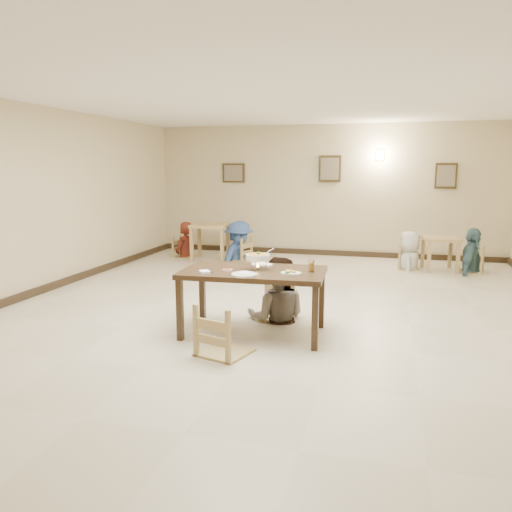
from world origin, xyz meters
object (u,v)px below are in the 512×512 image
(curry_warmer, at_px, (258,257))
(drink_glass, at_px, (311,266))
(bg_table_right, at_px, (441,244))
(bg_diner_d, at_px, (474,228))
(bg_diner_a, at_px, (184,222))
(main_diner, at_px, (277,257))
(bg_table_left, at_px, (210,230))
(bg_chair_rl, at_px, (410,247))
(chair_far, at_px, (277,282))
(bg_chair_ll, at_px, (184,237))
(bg_diner_b, at_px, (239,221))
(bg_diner_c, at_px, (411,231))
(bg_chair_lr, at_px, (239,239))
(main_table, at_px, (253,277))
(bg_chair_rr, at_px, (472,249))
(chair_near, at_px, (224,306))

(curry_warmer, xyz_separation_m, drink_glass, (0.65, 0.03, -0.09))
(bg_table_right, relative_size, bg_diner_d, 0.44)
(bg_diner_a, bearing_deg, bg_table_right, 99.12)
(main_diner, distance_m, bg_table_left, 4.68)
(bg_chair_rl, bearing_deg, curry_warmer, 157.78)
(chair_far, xyz_separation_m, bg_chair_ll, (-3.06, 4.02, -0.03))
(bg_diner_b, relative_size, bg_diner_c, 1.14)
(bg_diner_b, bearing_deg, bg_diner_c, -77.87)
(bg_chair_lr, bearing_deg, main_diner, 42.77)
(drink_glass, relative_size, bg_table_left, 0.16)
(main_table, relative_size, bg_chair_rr, 1.88)
(curry_warmer, bearing_deg, bg_chair_rr, 56.07)
(curry_warmer, height_order, bg_chair_rl, curry_warmer)
(bg_chair_rl, distance_m, bg_diner_d, 1.24)
(bg_table_left, bearing_deg, curry_warmer, -63.49)
(bg_table_right, xyz_separation_m, bg_diner_c, (-0.58, -0.01, 0.24))
(bg_chair_rl, xyz_separation_m, bg_chair_rr, (1.16, -0.03, 0.02))
(drink_glass, xyz_separation_m, bg_diner_c, (1.30, 4.62, -0.10))
(curry_warmer, relative_size, bg_table_left, 0.37)
(bg_chair_rl, bearing_deg, bg_table_right, -88.92)
(chair_near, relative_size, bg_chair_ll, 1.16)
(curry_warmer, xyz_separation_m, bg_chair_ll, (-2.97, 4.71, -0.49))
(bg_table_right, xyz_separation_m, bg_chair_lr, (-4.18, 0.01, -0.05))
(bg_diner_b, xyz_separation_m, bg_diner_c, (3.60, -0.02, -0.11))
(bg_chair_rr, bearing_deg, bg_table_right, -80.44)
(drink_glass, xyz_separation_m, bg_chair_rr, (2.46, 4.59, -0.40))
(drink_glass, distance_m, bg_table_right, 5.00)
(main_diner, xyz_separation_m, bg_diner_b, (-1.76, 4.04, 0.02))
(chair_far, relative_size, bg_chair_lr, 1.02)
(bg_chair_lr, relative_size, bg_diner_d, 0.56)
(bg_table_left, height_order, bg_diner_b, bg_diner_b)
(bg_chair_ll, height_order, bg_chair_rr, bg_chair_ll)
(bg_chair_rr, bearing_deg, bg_diner_b, -77.53)
(bg_table_right, relative_size, bg_chair_lr, 0.79)
(main_diner, height_order, bg_chair_rr, main_diner)
(main_table, relative_size, bg_table_right, 2.29)
(bg_table_left, distance_m, bg_table_right, 4.84)
(drink_glass, height_order, bg_table_left, drink_glass)
(chair_far, height_order, bg_diner_d, bg_diner_d)
(curry_warmer, relative_size, bg_chair_lr, 0.34)
(bg_chair_lr, bearing_deg, bg_diner_a, -72.61)
(bg_chair_rr, bearing_deg, main_diner, -23.92)
(bg_chair_ll, xyz_separation_m, bg_diner_a, (0.00, 0.00, 0.35))
(drink_glass, xyz_separation_m, bg_table_right, (1.88, 4.62, -0.33))
(bg_diner_a, bearing_deg, bg_diner_c, 98.98)
(bg_diner_b, bearing_deg, bg_chair_rl, -77.87)
(bg_table_left, bearing_deg, bg_diner_a, 173.26)
(bg_table_left, relative_size, bg_table_right, 1.16)
(bg_chair_rr, bearing_deg, drink_glass, -15.15)
(drink_glass, distance_m, bg_table_left, 5.47)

